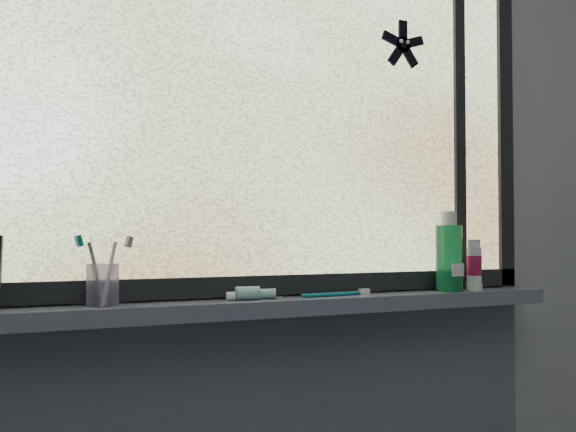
{
  "coord_description": "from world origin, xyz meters",
  "views": [
    {
      "loc": [
        -0.64,
        -0.24,
        1.18
      ],
      "look_at": [
        -0.06,
        1.05,
        1.22
      ],
      "focal_mm": 40.0,
      "sensor_mm": 36.0,
      "label": 1
    }
  ],
  "objects": [
    {
      "name": "wall_back",
      "position": [
        0.0,
        1.3,
        1.25
      ],
      "size": [
        3.0,
        0.01,
        2.5
      ],
      "primitive_type": "cube",
      "color": "#9EA3A8",
      "rests_on": "ground"
    },
    {
      "name": "windowsill",
      "position": [
        0.0,
        1.23,
        1.0
      ],
      "size": [
        1.62,
        0.14,
        0.04
      ],
      "primitive_type": "cube",
      "color": "#545A70",
      "rests_on": "wall_back"
    },
    {
      "name": "window_pane",
      "position": [
        0.0,
        1.28,
        1.53
      ],
      "size": [
        1.5,
        0.01,
        1.0
      ],
      "primitive_type": "cube",
      "color": "silver",
      "rests_on": "wall_back"
    },
    {
      "name": "frame_bottom",
      "position": [
        0.0,
        1.28,
        1.05
      ],
      "size": [
        1.6,
        0.03,
        0.05
      ],
      "primitive_type": "cube",
      "color": "black",
      "rests_on": "windowsill"
    },
    {
      "name": "frame_right",
      "position": [
        0.78,
        1.28,
        1.53
      ],
      "size": [
        0.05,
        0.03,
        1.1
      ],
      "primitive_type": "cube",
      "color": "black",
      "rests_on": "wall_back"
    },
    {
      "name": "frame_mullion",
      "position": [
        0.6,
        1.28,
        1.53
      ],
      "size": [
        0.03,
        0.03,
        1.0
      ],
      "primitive_type": "cube",
      "color": "black",
      "rests_on": "wall_back"
    },
    {
      "name": "starfish_sticker",
      "position": [
        0.4,
        1.27,
        1.72
      ],
      "size": [
        0.15,
        0.02,
        0.15
      ],
      "primitive_type": null,
      "color": "black",
      "rests_on": "window_pane"
    },
    {
      "name": "toothpaste_tube",
      "position": [
        -0.07,
        1.22,
        1.04
      ],
      "size": [
        0.19,
        0.08,
        0.03
      ],
      "primitive_type": null,
      "rotation": [
        0.0,
        0.0,
        -0.22
      ],
      "color": "white",
      "rests_on": "windowsill"
    },
    {
      "name": "toothbrush_cup",
      "position": [
        -0.43,
        1.23,
        1.07
      ],
      "size": [
        0.09,
        0.09,
        0.09
      ],
      "primitive_type": "cylinder",
      "rotation": [
        0.0,
        0.0,
        0.28
      ],
      "color": "#B4A5DA",
      "rests_on": "windowsill"
    },
    {
      "name": "toothbrush_lying",
      "position": [
        0.14,
        1.22,
        1.03
      ],
      "size": [
        0.23,
        0.05,
        0.02
      ],
      "primitive_type": null,
      "rotation": [
        0.0,
        0.0,
        0.11
      ],
      "color": "#0E6E80",
      "rests_on": "windowsill"
    },
    {
      "name": "mouthwash_bottle",
      "position": [
        0.51,
        1.22,
        1.13
      ],
      "size": [
        0.09,
        0.09,
        0.19
      ],
      "primitive_type": "cylinder",
      "rotation": [
        0.0,
        0.0,
        -0.2
      ],
      "color": "#1B8F4E",
      "rests_on": "windowsill"
    },
    {
      "name": "cream_tube",
      "position": [
        0.6,
        1.22,
        1.1
      ],
      "size": [
        0.05,
        0.05,
        0.1
      ],
      "primitive_type": "cylinder",
      "rotation": [
        0.0,
        0.0,
        -0.33
      ],
      "color": "silver",
      "rests_on": "windowsill"
    }
  ]
}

